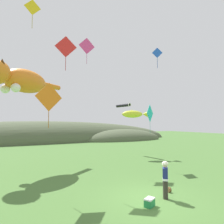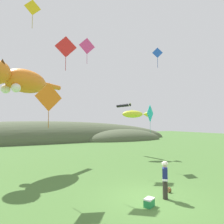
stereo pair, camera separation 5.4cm
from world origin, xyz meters
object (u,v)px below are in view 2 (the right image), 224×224
(picnic_cooler, at_px, (149,202))
(kite_giant_cat, at_px, (21,80))
(kite_diamond_orange, at_px, (49,97))
(kite_spool, at_px, (169,190))
(kite_tube_streamer, at_px, (124,105))
(kite_diamond_teal, at_px, (150,113))
(kite_diamond_pink, at_px, (87,46))
(kite_diamond_blue, at_px, (157,53))
(kite_diamond_gold, at_px, (33,8))
(kite_fish_windsock, at_px, (136,114))
(kite_diamond_red, at_px, (66,47))
(festival_attendant, at_px, (165,179))

(picnic_cooler, height_order, kite_giant_cat, kite_giant_cat)
(kite_diamond_orange, bearing_deg, kite_spool, -27.16)
(kite_spool, height_order, kite_tube_streamer, kite_tube_streamer)
(kite_diamond_teal, distance_m, kite_diamond_pink, 8.43)
(kite_diamond_blue, relative_size, kite_diamond_gold, 0.93)
(kite_fish_windsock, distance_m, kite_diamond_orange, 12.51)
(kite_spool, height_order, kite_diamond_red, kite_diamond_red)
(kite_diamond_red, bearing_deg, kite_diamond_blue, 2.08)
(kite_diamond_gold, bearing_deg, kite_diamond_red, -20.46)
(kite_tube_streamer, relative_size, kite_diamond_pink, 1.04)
(kite_diamond_gold, bearing_deg, festival_attendant, -49.16)
(festival_attendant, xyz_separation_m, kite_diamond_blue, (4.78, 5.90, 8.87))
(kite_diamond_orange, height_order, kite_diamond_blue, kite_diamond_blue)
(festival_attendant, bearing_deg, kite_diamond_teal, 57.10)
(kite_fish_windsock, relative_size, kite_diamond_pink, 1.25)
(kite_fish_windsock, relative_size, kite_diamond_red, 1.29)
(kite_tube_streamer, height_order, kite_diamond_gold, kite_diamond_gold)
(kite_spool, height_order, kite_diamond_orange, kite_diamond_orange)
(kite_diamond_teal, bearing_deg, kite_diamond_red, 178.70)
(kite_tube_streamer, xyz_separation_m, kite_diamond_orange, (-10.62, -9.69, -0.76))
(kite_diamond_blue, xyz_separation_m, kite_diamond_gold, (-10.28, 0.47, 1.49))
(picnic_cooler, distance_m, kite_giant_cat, 13.26)
(kite_spool, distance_m, kite_diamond_orange, 8.04)
(kite_giant_cat, bearing_deg, kite_diamond_teal, -25.66)
(kite_diamond_teal, bearing_deg, picnic_cooler, -129.52)
(kite_tube_streamer, bearing_deg, kite_diamond_gold, -148.68)
(festival_attendant, relative_size, kite_spool, 6.53)
(picnic_cooler, distance_m, kite_fish_windsock, 13.46)
(kite_diamond_orange, distance_m, kite_diamond_red, 4.50)
(picnic_cooler, bearing_deg, kite_fish_windsock, 57.74)
(kite_fish_windsock, distance_m, kite_diamond_red, 11.00)
(kite_diamond_blue, bearing_deg, picnic_cooler, -134.02)
(picnic_cooler, bearing_deg, kite_giant_cat, 114.42)
(kite_diamond_pink, bearing_deg, kite_diamond_red, -127.73)
(kite_spool, distance_m, kite_diamond_teal, 7.02)
(festival_attendant, xyz_separation_m, kite_diamond_orange, (-4.88, 3.51, 4.08))
(picnic_cooler, relative_size, kite_diamond_gold, 0.30)
(kite_spool, distance_m, kite_diamond_pink, 13.82)
(kite_diamond_orange, bearing_deg, kite_fish_windsock, 33.52)
(kite_giant_cat, bearing_deg, festival_attendant, -59.31)
(kite_giant_cat, relative_size, kite_fish_windsock, 2.06)
(kite_diamond_orange, distance_m, kite_diamond_gold, 6.92)
(picnic_cooler, height_order, kite_diamond_gold, kite_diamond_gold)
(kite_spool, xyz_separation_m, kite_diamond_red, (-4.24, 5.00, 8.62))
(kite_spool, distance_m, picnic_cooler, 2.24)
(kite_diamond_teal, bearing_deg, kite_tube_streamer, 74.08)
(kite_tube_streamer, bearing_deg, picnic_cooler, -117.27)
(kite_diamond_pink, bearing_deg, kite_giant_cat, 174.28)
(kite_tube_streamer, bearing_deg, kite_spool, -111.39)
(picnic_cooler, relative_size, kite_fish_windsock, 0.19)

